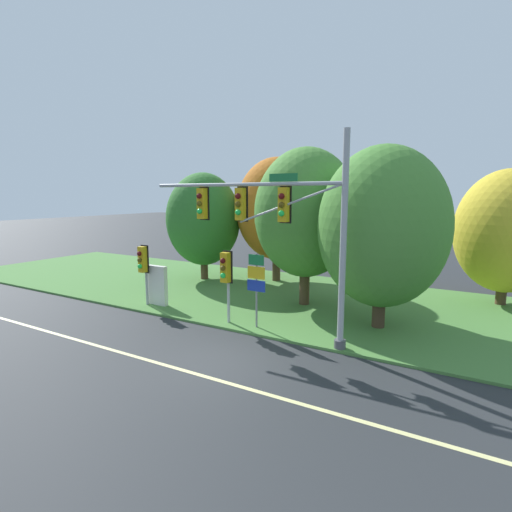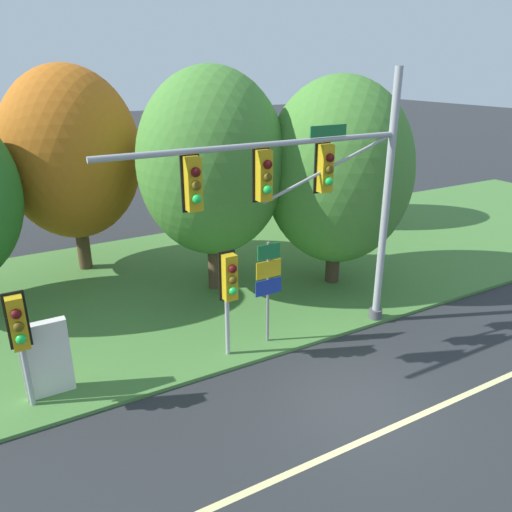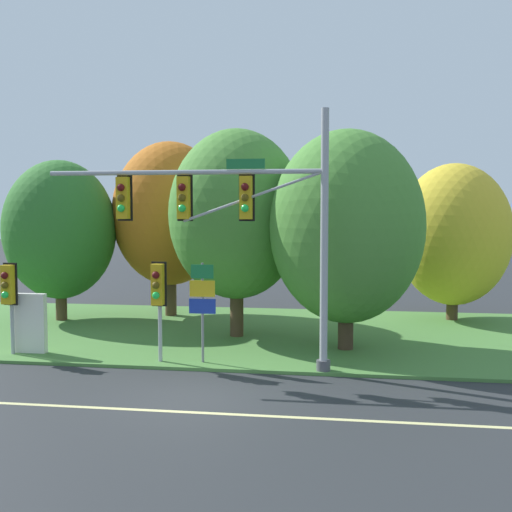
{
  "view_description": "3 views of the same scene",
  "coord_description": "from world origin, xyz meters",
  "views": [
    {
      "loc": [
        7.26,
        -10.08,
        5.37
      ],
      "look_at": [
        -0.64,
        3.41,
        2.95
      ],
      "focal_mm": 28.0,
      "sensor_mm": 36.0,
      "label": 1
    },
    {
      "loc": [
        -6.9,
        -7.49,
        7.51
      ],
      "look_at": [
        -0.78,
        3.42,
        2.68
      ],
      "focal_mm": 35.0,
      "sensor_mm": 36.0,
      "label": 2
    },
    {
      "loc": [
        3.92,
        -15.26,
        4.65
      ],
      "look_at": [
        1.04,
        3.59,
        3.28
      ],
      "focal_mm": 45.0,
      "sensor_mm": 36.0,
      "label": 3
    }
  ],
  "objects": [
    {
      "name": "tree_behind_signpost",
      "position": [
        -0.23,
        7.33,
        4.49
      ],
      "size": [
        4.86,
        4.86,
        7.44
      ],
      "color": "#4C3823",
      "rests_on": "grass_verge"
    },
    {
      "name": "traffic_signal_mast",
      "position": [
        0.59,
        2.74,
        4.53
      ],
      "size": [
        8.3,
        0.49,
        7.37
      ],
      "color": "#9EA0A5",
      "rests_on": "grass_verge"
    },
    {
      "name": "tree_nearest_road",
      "position": [
        -8.05,
        9.6,
        3.84
      ],
      "size": [
        4.56,
        4.56,
        6.6
      ],
      "color": "#4C3823",
      "rests_on": "grass_verge"
    },
    {
      "name": "route_sign_post",
      "position": [
        -0.51,
        3.21,
        2.01
      ],
      "size": [
        0.81,
        0.08,
        2.99
      ],
      "color": "slate",
      "rests_on": "grass_verge"
    },
    {
      "name": "grass_verge",
      "position": [
        0.0,
        8.25,
        0.05
      ],
      "size": [
        48.0,
        11.5,
        0.1
      ],
      "primitive_type": "cube",
      "color": "#477A38",
      "rests_on": "ground"
    },
    {
      "name": "lane_stripe",
      "position": [
        0.0,
        -1.2,
        0.0
      ],
      "size": [
        36.0,
        0.16,
        0.01
      ],
      "primitive_type": "cube",
      "color": "beige",
      "rests_on": "ground"
    },
    {
      "name": "tree_left_of_mast",
      "position": [
        -3.89,
        11.42,
        4.49
      ],
      "size": [
        4.91,
        4.91,
        7.47
      ],
      "color": "#4C3823",
      "rests_on": "grass_verge"
    },
    {
      "name": "tree_tall_centre",
      "position": [
        8.0,
        12.12,
        3.64
      ],
      "size": [
        4.68,
        4.68,
        6.47
      ],
      "color": "#4C3823",
      "rests_on": "grass_verge"
    },
    {
      "name": "ground_plane",
      "position": [
        0.0,
        0.0,
        0.0
      ],
      "size": [
        160.0,
        160.0,
        0.0
      ],
      "primitive_type": "plane",
      "color": "#282B2D"
    },
    {
      "name": "tree_mid_verge",
      "position": [
        3.69,
        5.72,
        4.11
      ],
      "size": [
        5.02,
        5.02,
        7.15
      ],
      "color": "#423021",
      "rests_on": "grass_verge"
    },
    {
      "name": "pedestrian_signal_further_along",
      "position": [
        -1.81,
        2.98,
        2.27
      ],
      "size": [
        0.46,
        0.55,
        3.02
      ],
      "color": "#9EA0A5",
      "rests_on": "grass_verge"
    },
    {
      "name": "pedestrian_signal_near_kerb",
      "position": [
        -6.74,
        3.24,
        2.18
      ],
      "size": [
        0.46,
        0.55,
        2.9
      ],
      "color": "#9EA0A5",
      "rests_on": "grass_verge"
    },
    {
      "name": "info_kiosk",
      "position": [
        -6.29,
        3.66,
        1.04
      ],
      "size": [
        1.1,
        0.24,
        1.9
      ],
      "color": "silver",
      "rests_on": "grass_verge"
    }
  ]
}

